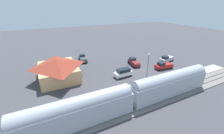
% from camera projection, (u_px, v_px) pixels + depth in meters
% --- Properties ---
extents(ground_plane, '(200.00, 200.00, 0.00)m').
position_uv_depth(ground_plane, '(138.00, 69.00, 43.07)').
color(ground_plane, '#424247').
extents(railway_track, '(4.80, 70.00, 0.30)m').
position_uv_depth(railway_track, '(176.00, 91.00, 31.53)').
color(railway_track, slate).
rests_on(railway_track, ground).
extents(platform, '(3.20, 46.00, 0.30)m').
position_uv_depth(platform, '(162.00, 83.00, 34.79)').
color(platform, '#A8A399').
rests_on(platform, ground).
extents(station_building, '(11.87, 9.79, 5.16)m').
position_uv_depth(station_building, '(58.00, 69.00, 36.31)').
color(station_building, tan).
rests_on(station_building, ground).
extents(pedestrian_on_platform, '(0.36, 0.36, 1.71)m').
position_uv_depth(pedestrian_on_platform, '(141.00, 85.00, 31.72)').
color(pedestrian_on_platform, '#333338').
rests_on(pedestrian_on_platform, platform).
extents(pickup_silver, '(2.93, 5.67, 2.14)m').
position_uv_depth(pickup_silver, '(167.00, 59.00, 48.01)').
color(pickup_silver, silver).
rests_on(pickup_silver, ground).
extents(pickup_charcoal, '(5.58, 2.93, 2.14)m').
position_uv_depth(pickup_charcoal, '(83.00, 58.00, 48.47)').
color(pickup_charcoal, '#47494F').
rests_on(pickup_charcoal, ground).
extents(pickup_red, '(2.71, 5.62, 2.14)m').
position_uv_depth(pickup_red, '(164.00, 66.00, 42.63)').
color(pickup_red, red).
rests_on(pickup_red, ground).
extents(pickup_maroon, '(5.65, 3.17, 2.14)m').
position_uv_depth(pickup_maroon, '(134.00, 62.00, 45.29)').
color(pickup_maroon, maroon).
rests_on(pickup_maroon, ground).
extents(suv_white, '(2.17, 4.98, 2.22)m').
position_uv_depth(suv_white, '(123.00, 72.00, 37.98)').
color(suv_white, white).
rests_on(suv_white, ground).
extents(light_pole_near_platform, '(0.44, 0.44, 7.29)m').
position_uv_depth(light_pole_near_platform, '(148.00, 64.00, 34.20)').
color(light_pole_near_platform, '#515156').
rests_on(light_pole_near_platform, ground).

